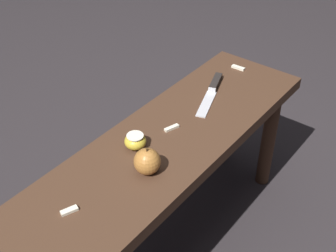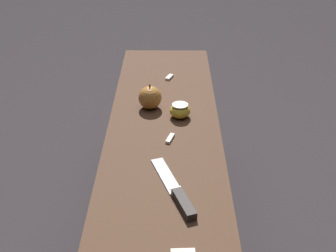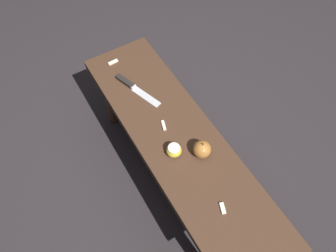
{
  "view_description": "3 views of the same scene",
  "coord_description": "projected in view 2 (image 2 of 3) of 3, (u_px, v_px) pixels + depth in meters",
  "views": [
    {
      "loc": [
        0.81,
        0.66,
        1.35
      ],
      "look_at": [
        -0.07,
        -0.01,
        0.51
      ],
      "focal_mm": 50.0,
      "sensor_mm": 36.0,
      "label": 1
    },
    {
      "loc": [
        -1.21,
        -0.02,
        1.18
      ],
      "look_at": [
        -0.07,
        -0.01,
        0.51
      ],
      "focal_mm": 50.0,
      "sensor_mm": 36.0,
      "label": 2
    },
    {
      "loc": [
        0.55,
        -0.38,
        1.67
      ],
      "look_at": [
        -0.07,
        -0.01,
        0.51
      ],
      "focal_mm": 35.0,
      "sensor_mm": 36.0,
      "label": 3
    }
  ],
  "objects": [
    {
      "name": "ground_plane",
      "position": [
        164.0,
        243.0,
        1.64
      ],
      "size": [
        8.0,
        8.0,
        0.0
      ],
      "primitive_type": "plane",
      "color": "#2D282B"
    },
    {
      "name": "knife",
      "position": [
        178.0,
        195.0,
        1.09
      ],
      "size": [
        0.25,
        0.11,
        0.02
      ],
      "rotation": [
        0.0,
        0.0,
        0.34
      ],
      "color": "silver",
      "rests_on": "wooden_bench"
    },
    {
      "name": "apple_slice_center",
      "position": [
        183.0,
        252.0,
        0.94
      ],
      "size": [
        0.02,
        0.05,
        0.01
      ],
      "color": "white",
      "rests_on": "wooden_bench"
    },
    {
      "name": "wooden_bench",
      "position": [
        164.0,
        146.0,
        1.44
      ],
      "size": [
        1.22,
        0.33,
        0.49
      ],
      "color": "#472D1E",
      "rests_on": "ground_plane"
    },
    {
      "name": "apple_slice_near_bowl",
      "position": [
        170.0,
        138.0,
        1.32
      ],
      "size": [
        0.05,
        0.03,
        0.01
      ],
      "color": "white",
      "rests_on": "wooden_bench"
    },
    {
      "name": "apple_whole",
      "position": [
        150.0,
        98.0,
        1.47
      ],
      "size": [
        0.07,
        0.07,
        0.08
      ],
      "color": "#B27233",
      "rests_on": "wooden_bench"
    },
    {
      "name": "apple_cut",
      "position": [
        180.0,
        110.0,
        1.42
      ],
      "size": [
        0.06,
        0.06,
        0.04
      ],
      "color": "gold",
      "rests_on": "wooden_bench"
    },
    {
      "name": "apple_slice_near_knife",
      "position": [
        169.0,
        77.0,
        1.68
      ],
      "size": [
        0.05,
        0.03,
        0.01
      ],
      "color": "white",
      "rests_on": "wooden_bench"
    }
  ]
}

